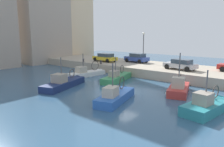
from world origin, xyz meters
TOP-DOWN VIEW (x-y plane):
  - water_surface at (0.00, 0.00)m, footprint 80.00×80.00m
  - quay_wall at (11.50, 0.00)m, footprint 9.00×56.00m
  - fishing_boat_navy at (-2.39, 6.35)m, footprint 7.16×3.76m
  - fishing_boat_green at (3.93, 3.90)m, footprint 6.85×3.19m
  - fishing_boat_blue at (-2.63, -1.22)m, footprint 6.24×3.19m
  - fishing_boat_red at (3.36, -4.36)m, footprint 5.74×3.20m
  - fishing_boat_teal at (-0.27, -8.25)m, footprint 5.78×2.72m
  - fishing_boat_white at (3.71, 9.05)m, footprint 6.62×2.37m
  - parked_car_yellow at (10.07, 11.58)m, footprint 2.15×4.47m
  - parked_car_silver at (10.00, -1.66)m, footprint 2.30×4.35m
  - parked_car_blue at (12.66, 6.87)m, footprint 2.36×4.08m
  - mooring_bollard_mid at (7.35, 10.00)m, footprint 0.28×0.28m
  - mooring_bollard_north at (7.35, 14.00)m, footprint 0.28×0.28m
  - quay_streetlamp at (13.00, 5.90)m, footprint 0.36×0.36m
  - waterfront_building_west_mid at (8.44, 27.68)m, footprint 9.79×8.18m
  - waterfront_building_central at (15.67, 28.32)m, footprint 9.29×8.51m

SIDE VIEW (x-z plane):
  - water_surface at x=0.00m, z-range 0.00..0.00m
  - fishing_boat_green at x=3.93m, z-range -1.83..2.00m
  - fishing_boat_blue at x=-2.63m, z-range -1.98..2.20m
  - fishing_boat_teal at x=-0.27m, z-range -1.93..2.15m
  - fishing_boat_white at x=3.71m, z-range -1.82..2.06m
  - fishing_boat_navy at x=-2.39m, z-range -1.94..2.18m
  - fishing_boat_red at x=3.36m, z-range -2.27..2.54m
  - quay_wall at x=11.50m, z-range 0.00..1.20m
  - mooring_bollard_mid at x=7.35m, z-range 1.20..1.75m
  - mooring_bollard_north at x=7.35m, z-range 1.20..1.75m
  - parked_car_silver at x=10.00m, z-range 1.22..2.59m
  - parked_car_yellow at x=10.07m, z-range 1.22..2.59m
  - parked_car_blue at x=12.66m, z-range 1.21..2.68m
  - quay_streetlamp at x=13.00m, z-range 2.04..6.87m
  - waterfront_building_central at x=15.67m, z-range 0.02..14.72m
  - waterfront_building_west_mid at x=8.44m, z-range 0.02..23.59m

